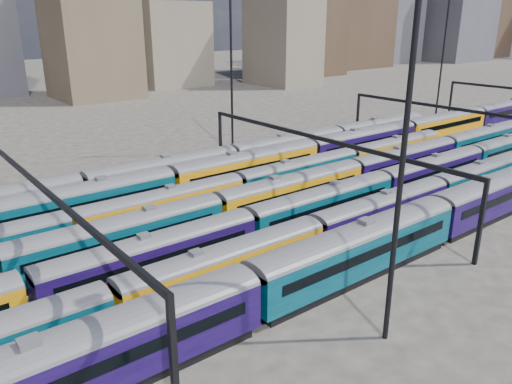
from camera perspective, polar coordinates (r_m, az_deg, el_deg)
ground at (r=53.49m, az=-0.83°, el=-3.49°), size 500.00×500.00×0.00m
rake_0 at (r=42.38m, az=11.63°, el=-5.92°), size 158.18×3.30×5.58m
rake_1 at (r=39.91m, az=-3.33°, el=-7.92°), size 95.31×2.79×4.69m
rake_2 at (r=46.69m, az=-0.90°, el=-3.62°), size 117.30×2.86×4.81m
rake_3 at (r=63.29m, az=11.09°, el=2.32°), size 122.23×2.98×5.02m
rake_4 at (r=52.92m, az=-10.51°, el=-1.22°), size 95.16×2.79×4.68m
rake_5 at (r=64.31m, az=-0.95°, el=3.19°), size 156.04×3.26×5.50m
rake_6 at (r=63.67m, az=-10.41°, el=2.51°), size 103.76×3.04×5.12m
gantry_1 at (r=42.85m, az=-22.71°, el=-1.20°), size 0.35×40.35×8.03m
gantry_2 at (r=57.64m, az=7.11°, el=5.16°), size 0.35×40.35×8.03m
gantry_3 at (r=81.29m, az=22.45°, el=7.96°), size 0.35×40.35×8.03m
mast_2 at (r=30.97m, az=16.65°, el=5.96°), size 1.40×0.50×25.60m
mast_3 at (r=77.86m, az=-2.84°, el=14.27°), size 1.40×0.50×25.60m
mast_5 at (r=112.02m, az=20.60°, el=14.63°), size 1.40×0.50×25.60m
skyline at (r=197.85m, az=5.12°, el=19.20°), size 399.22×60.48×50.03m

